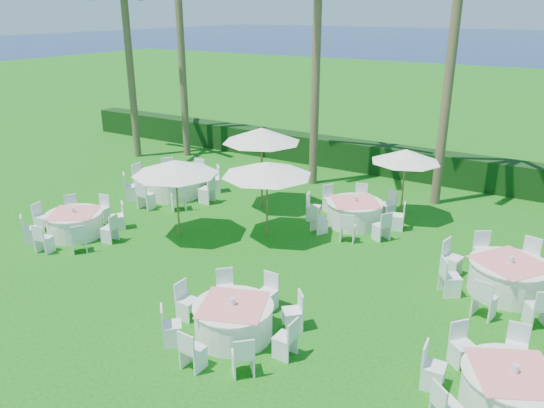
{
  "coord_description": "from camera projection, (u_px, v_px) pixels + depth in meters",
  "views": [
    {
      "loc": [
        6.37,
        -8.71,
        6.58
      ],
      "look_at": [
        -0.96,
        3.41,
        1.3
      ],
      "focal_mm": 35.0,
      "sensor_mm": 36.0,
      "label": 1
    }
  ],
  "objects": [
    {
      "name": "palm_c",
      "position": [
        453.0,
        39.0,
        17.0
      ],
      "size": [
        4.22,
        4.38,
        10.26
      ],
      "color": "brown",
      "rests_on": "ground"
    },
    {
      "name": "hedge",
      "position": [
        400.0,
        162.0,
        21.78
      ],
      "size": [
        34.0,
        1.0,
        1.2
      ],
      "primitive_type": "cube",
      "color": "black",
      "rests_on": "ground"
    },
    {
      "name": "banquet_table_d",
      "position": [
        173.0,
        184.0,
        19.51
      ],
      "size": [
        3.49,
        3.49,
        1.04
      ],
      "color": "white",
      "rests_on": "ground"
    },
    {
      "name": "banquet_table_a",
      "position": [
        75.0,
        223.0,
        16.14
      ],
      "size": [
        2.96,
        2.96,
        0.9
      ],
      "color": "white",
      "rests_on": "ground"
    },
    {
      "name": "umbrella_a",
      "position": [
        175.0,
        167.0,
        15.39
      ],
      "size": [
        2.54,
        2.54,
        2.42
      ],
      "color": "brown",
      "rests_on": "ground"
    },
    {
      "name": "palm_b",
      "position": [
        316.0,
        50.0,
        19.32
      ],
      "size": [
        4.41,
        4.04,
        9.28
      ],
      "color": "brown",
      "rests_on": "ground"
    },
    {
      "name": "banquet_table_e",
      "position": [
        355.0,
        212.0,
        16.94
      ],
      "size": [
        3.11,
        3.11,
        0.95
      ],
      "color": "white",
      "rests_on": "ground"
    },
    {
      "name": "ground",
      "position": [
        232.0,
        307.0,
        12.38
      ],
      "size": [
        120.0,
        120.0,
        0.0
      ],
      "primitive_type": "plane",
      "color": "#125B0F",
      "rests_on": "ground"
    },
    {
      "name": "umbrella_c",
      "position": [
        262.0,
        135.0,
        17.63
      ],
      "size": [
        2.65,
        2.65,
        2.83
      ],
      "color": "brown",
      "rests_on": "ground"
    },
    {
      "name": "palm_a",
      "position": [
        179.0,
        16.0,
        22.92
      ],
      "size": [
        4.37,
        4.25,
        11.45
      ],
      "color": "brown",
      "rests_on": "ground"
    },
    {
      "name": "palm_f",
      "position": [
        129.0,
        60.0,
        23.38
      ],
      "size": [
        4.41,
        4.09,
        7.86
      ],
      "color": "brown",
      "rests_on": "ground"
    },
    {
      "name": "umbrella_b",
      "position": [
        267.0,
        169.0,
        15.41
      ],
      "size": [
        2.69,
        2.69,
        2.37
      ],
      "color": "brown",
      "rests_on": "ground"
    },
    {
      "name": "banquet_table_b",
      "position": [
        233.0,
        319.0,
        11.17
      ],
      "size": [
        2.98,
        2.98,
        0.91
      ],
      "color": "white",
      "rests_on": "ground"
    },
    {
      "name": "banquet_table_c",
      "position": [
        511.0,
        390.0,
        9.1
      ],
      "size": [
        3.03,
        3.03,
        0.92
      ],
      "color": "white",
      "rests_on": "ground"
    },
    {
      "name": "banquet_table_f",
      "position": [
        508.0,
        277.0,
        12.84
      ],
      "size": [
        3.31,
        3.31,
        0.99
      ],
      "color": "white",
      "rests_on": "ground"
    },
    {
      "name": "umbrella_d",
      "position": [
        406.0,
        156.0,
        16.79
      ],
      "size": [
        2.22,
        2.22,
        2.36
      ],
      "color": "brown",
      "rests_on": "ground"
    }
  ]
}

